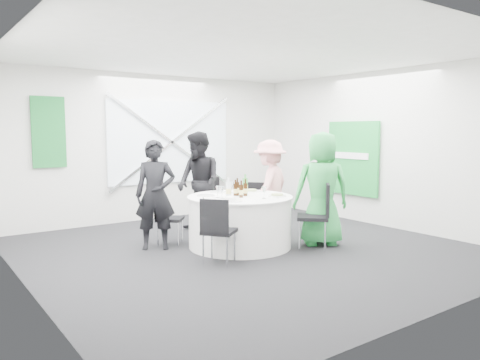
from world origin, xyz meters
TOP-DOWN VIEW (x-y plane):
  - floor at (0.00, 0.00)m, footprint 6.00×6.00m
  - ceiling at (0.00, 0.00)m, footprint 6.00×6.00m
  - wall_back at (0.00, 3.00)m, footprint 6.00×0.00m
  - wall_front at (0.00, -3.00)m, footprint 6.00×0.00m
  - wall_left at (-3.00, 0.00)m, footprint 0.00×6.00m
  - wall_right at (3.00, 0.00)m, footprint 0.00×6.00m
  - window_panel at (0.30, 2.96)m, footprint 2.60×0.03m
  - window_brace_a at (0.30, 2.92)m, footprint 2.63×0.05m
  - window_brace_b at (0.30, 2.92)m, footprint 2.63×0.05m
  - green_banner at (-2.00, 2.95)m, footprint 0.55×0.04m
  - green_sign at (2.94, 0.60)m, footprint 0.05×1.20m
  - banquet_table at (0.00, 0.20)m, footprint 1.56×1.56m
  - chair_back at (0.26, 1.42)m, footprint 0.50×0.50m
  - chair_back_left at (-0.86, 0.94)m, footprint 0.53×0.53m
  - chair_back_right at (0.84, 0.88)m, footprint 0.54×0.53m
  - chair_front_right at (0.83, -0.61)m, footprint 0.62×0.62m
  - chair_front_left at (-0.81, -0.43)m, footprint 0.56×0.56m
  - person_man_back_left at (-1.08, 0.81)m, footprint 0.70×0.62m
  - person_man_back at (-0.03, 1.34)m, footprint 0.48×0.85m
  - person_woman_pink at (0.99, 0.71)m, footprint 1.12×0.89m
  - person_woman_green at (1.06, -0.43)m, footprint 1.00×0.90m
  - plate_back at (-0.02, 0.74)m, footprint 0.27×0.27m
  - plate_back_left at (-0.41, 0.50)m, footprint 0.27×0.27m
  - plate_back_right at (0.43, 0.49)m, footprint 0.26×0.26m
  - plate_front_right at (0.43, -0.15)m, footprint 0.27×0.27m
  - plate_front_left at (-0.38, -0.16)m, footprint 0.27×0.27m
  - napkin at (-0.43, -0.15)m, footprint 0.21×0.19m
  - beer_bottle_a at (-0.04, 0.26)m, footprint 0.06×0.06m
  - beer_bottle_b at (-0.00, 0.26)m, footprint 0.06×0.06m
  - beer_bottle_c at (0.07, 0.16)m, footprint 0.06×0.06m
  - beer_bottle_d at (-0.08, 0.07)m, footprint 0.06×0.06m
  - green_water_bottle at (0.14, 0.26)m, footprint 0.08×0.08m
  - clear_water_bottle at (-0.22, 0.18)m, footprint 0.08×0.08m
  - wine_glass_a at (0.14, -0.19)m, footprint 0.07×0.07m
  - wine_glass_b at (0.10, 0.56)m, footprint 0.07×0.07m
  - wine_glass_c at (-0.36, 0.25)m, footprint 0.07×0.07m
  - wine_glass_d at (-0.34, 0.17)m, footprint 0.07×0.07m
  - fork_a at (0.34, -0.27)m, footprint 0.10×0.13m
  - knife_a at (0.51, -0.07)m, footprint 0.12×0.12m
  - fork_b at (-0.40, 0.62)m, footprint 0.09×0.14m
  - knife_b at (-0.56, 0.31)m, footprint 0.08×0.14m
  - fork_c at (0.55, 0.37)m, footprint 0.10×0.13m
  - knife_c at (0.35, 0.66)m, footprint 0.10×0.13m

SIDE VIEW (x-z plane):
  - floor at x=0.00m, z-range 0.00..0.00m
  - banquet_table at x=0.00m, z-range 0.00..0.76m
  - chair_back_left at x=-0.86m, z-range 0.07..0.89m
  - chair_back_right at x=0.84m, z-range 0.07..0.91m
  - chair_front_left at x=-0.81m, z-range 0.07..0.95m
  - chair_back at x=0.26m, z-range 0.08..1.00m
  - chair_front_right at x=0.83m, z-range 0.09..1.05m
  - fork_a at x=0.34m, z-range 0.76..0.77m
  - knife_a at x=0.51m, z-range 0.76..0.77m
  - fork_b at x=-0.40m, z-range 0.76..0.77m
  - knife_b at x=-0.56m, z-range 0.76..0.77m
  - fork_c at x=0.55m, z-range 0.76..0.77m
  - knife_c at x=0.35m, z-range 0.76..0.77m
  - plate_back at x=-0.02m, z-range 0.76..0.77m
  - plate_back_left at x=-0.41m, z-range 0.76..0.77m
  - plate_front_left at x=-0.38m, z-range 0.76..0.77m
  - plate_back_right at x=0.43m, z-range 0.76..0.80m
  - plate_front_right at x=0.43m, z-range 0.76..0.80m
  - person_woman_pink at x=0.99m, z-range 0.00..1.57m
  - napkin at x=-0.43m, z-range 0.78..0.82m
  - person_man_back_left at x=-1.08m, z-range 0.00..1.60m
  - beer_bottle_a at x=-0.04m, z-range 0.73..0.97m
  - beer_bottle_d at x=-0.08m, z-range 0.73..0.98m
  - beer_bottle_c at x=0.07m, z-range 0.73..0.98m
  - person_woman_green at x=1.06m, z-range 0.00..1.71m
  - person_man_back at x=-0.03m, z-range 0.00..1.72m
  - beer_bottle_b at x=0.00m, z-range 0.73..0.99m
  - clear_water_bottle at x=-0.22m, z-range 0.73..1.02m
  - green_water_bottle at x=0.14m, z-range 0.73..1.04m
  - wine_glass_a at x=0.14m, z-range 0.80..0.97m
  - wine_glass_b at x=0.10m, z-range 0.80..0.97m
  - wine_glass_c at x=-0.36m, z-range 0.80..0.97m
  - wine_glass_d at x=-0.34m, z-range 0.80..0.97m
  - green_sign at x=2.94m, z-range 0.50..1.90m
  - wall_back at x=0.00m, z-range -1.60..4.40m
  - wall_front at x=0.00m, z-range -1.60..4.40m
  - wall_left at x=-3.00m, z-range -1.60..4.40m
  - wall_right at x=3.00m, z-range -1.60..4.40m
  - window_panel at x=0.30m, z-range 0.70..2.30m
  - window_brace_a at x=0.30m, z-range 0.58..2.42m
  - window_brace_b at x=0.30m, z-range 0.58..2.42m
  - green_banner at x=-2.00m, z-range 1.10..2.30m
  - ceiling at x=0.00m, z-range 2.80..2.80m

